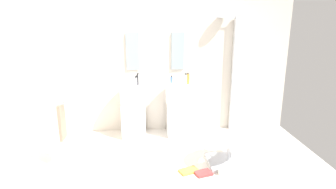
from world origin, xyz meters
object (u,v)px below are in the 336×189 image
at_px(towel_rack, 60,123).
at_px(magazine_ochre, 189,171).
at_px(magazine_red, 203,173).
at_px(soap_bottle_white, 138,79).
at_px(soap_bottle_black, 137,80).
at_px(soap_bottle_blue, 171,80).
at_px(shower_column, 235,72).
at_px(soap_bottle_amber, 188,79).
at_px(coffee_mug, 221,172).
at_px(soap_bottle_clear, 185,79).
at_px(pedestal_sink_left, 134,109).
at_px(soap_bottle_grey, 136,81).
at_px(pedestal_sink_right, 179,108).
at_px(lounge_chair, 229,141).

bearing_deg(towel_rack, magazine_ochre, -10.56).
bearing_deg(magazine_red, soap_bottle_white, 106.51).
xyz_separation_m(towel_rack, soap_bottle_black, (1.02, 0.87, 0.40)).
xyz_separation_m(magazine_ochre, soap_bottle_blue, (-0.12, 1.33, 0.97)).
height_order(shower_column, magazine_red, shower_column).
relative_size(magazine_ochre, soap_bottle_white, 1.30).
xyz_separation_m(soap_bottle_black, soap_bottle_amber, (0.84, 0.02, 0.01)).
bearing_deg(soap_bottle_black, magazine_red, -55.07).
distance_m(coffee_mug, soap_bottle_clear, 1.67).
xyz_separation_m(shower_column, soap_bottle_amber, (-0.89, -0.29, -0.05)).
height_order(towel_rack, soap_bottle_white, soap_bottle_white).
relative_size(pedestal_sink_left, soap_bottle_clear, 5.70).
height_order(pedestal_sink_left, soap_bottle_grey, soap_bottle_grey).
bearing_deg(soap_bottle_amber, coffee_mug, -78.28).
bearing_deg(magazine_red, towel_rack, 150.91).
bearing_deg(soap_bottle_grey, soap_bottle_white, 57.44).
distance_m(shower_column, magazine_ochre, 2.11).
bearing_deg(pedestal_sink_left, pedestal_sink_right, 0.00).
height_order(pedestal_sink_left, towel_rack, pedestal_sink_left).
xyz_separation_m(lounge_chair, magazine_ochre, (-0.58, -0.19, -0.32)).
bearing_deg(shower_column, soap_bottle_clear, -162.88).
bearing_deg(soap_bottle_grey, lounge_chair, -37.03).
bearing_deg(coffee_mug, soap_bottle_clear, 103.39).
height_order(pedestal_sink_left, soap_bottle_amber, soap_bottle_amber).
distance_m(magazine_red, soap_bottle_grey, 1.84).
height_order(pedestal_sink_left, soap_bottle_white, soap_bottle_white).
distance_m(pedestal_sink_right, soap_bottle_black, 0.88).
relative_size(shower_column, coffee_mug, 24.40).
relative_size(pedestal_sink_right, soap_bottle_black, 5.78).
bearing_deg(coffee_mug, lounge_chair, 60.13).
distance_m(pedestal_sink_right, coffee_mug, 1.53).
distance_m(lounge_chair, magazine_red, 0.58).
xyz_separation_m(magazine_red, soap_bottle_blue, (-0.31, 1.41, 0.97)).
bearing_deg(soap_bottle_black, soap_bottle_clear, 1.57).
xyz_separation_m(soap_bottle_white, soap_bottle_grey, (-0.03, -0.05, -0.02)).
distance_m(pedestal_sink_right, lounge_chair, 1.26).
height_order(shower_column, magazine_ochre, shower_column).
relative_size(pedestal_sink_right, soap_bottle_grey, 6.83).
bearing_deg(towel_rack, shower_column, 23.22).
bearing_deg(soap_bottle_white, pedestal_sink_right, 5.84).
bearing_deg(pedestal_sink_left, magazine_ochre, -58.99).
height_order(pedestal_sink_right, coffee_mug, pedestal_sink_right).
relative_size(shower_column, soap_bottle_clear, 11.20).
bearing_deg(towel_rack, soap_bottle_black, 40.47).
relative_size(pedestal_sink_left, soap_bottle_white, 5.45).
distance_m(soap_bottle_blue, soap_bottle_grey, 0.62).
relative_size(pedestal_sink_left, soap_bottle_grey, 6.83).
relative_size(magazine_red, soap_bottle_clear, 1.19).
height_order(lounge_chair, magazine_ochre, lounge_chair).
bearing_deg(soap_bottle_black, soap_bottle_blue, 13.46).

